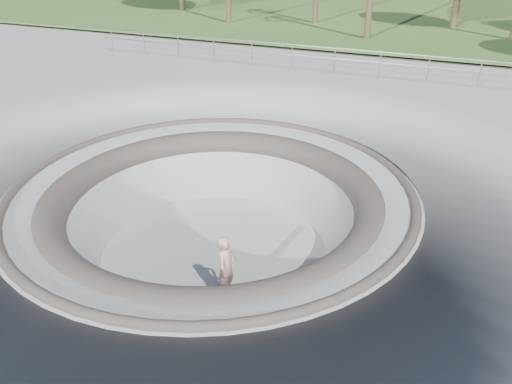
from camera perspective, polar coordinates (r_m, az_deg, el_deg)
ground at (r=12.71m, az=-5.01°, el=0.47°), size 180.00×180.00×0.00m
skate_bowl at (r=13.65m, az=-4.70°, el=-6.36°), size 14.00×14.00×4.10m
grass_strip at (r=44.63m, az=16.51°, el=19.65°), size 180.00×36.00×0.12m
distant_hills at (r=68.36m, az=21.64°, el=15.23°), size 103.20×45.00×28.60m
safety_railing at (r=23.17m, az=8.98°, el=14.77°), size 25.00×0.06×1.03m
skateboard at (r=12.05m, az=-3.29°, el=-11.66°), size 0.91×0.58×0.09m
skater at (r=11.54m, az=-3.40°, el=-8.55°), size 0.40×0.59×1.59m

